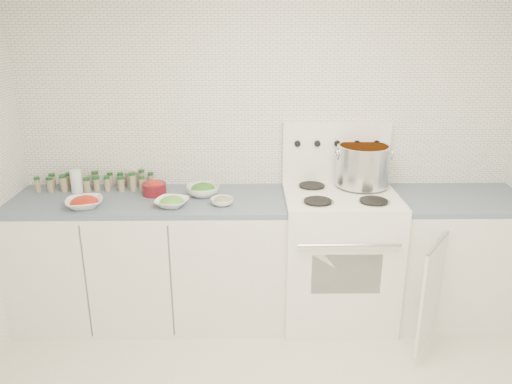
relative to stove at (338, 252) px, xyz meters
name	(u,v)px	position (x,y,z in m)	size (l,w,h in m)	color
room_walls	(283,145)	(-0.48, -1.19, 1.06)	(3.54, 3.04, 2.52)	white
counter_left	(153,259)	(-1.30, 0.00, -0.05)	(1.85, 0.62, 0.90)	white
stove	(338,252)	(0.00, 0.00, 0.00)	(0.76, 0.70, 1.36)	white
counter_right	(453,257)	(0.82, 0.00, -0.05)	(0.89, 0.95, 0.90)	white
stock_pot	(363,164)	(0.17, 0.15, 0.60)	(0.39, 0.37, 0.28)	silver
bowl_tomato	(84,202)	(-1.68, -0.15, 0.44)	(0.28, 0.28, 0.08)	white
bowl_snowpea	(172,202)	(-1.12, -0.15, 0.43)	(0.25, 0.25, 0.07)	white
bowl_broccoli	(203,190)	(-0.94, 0.06, 0.44)	(0.24, 0.24, 0.09)	white
bowl_zucchini	(222,201)	(-0.80, -0.12, 0.43)	(0.19, 0.19, 0.06)	white
bowl_pepper	(154,188)	(-1.27, 0.09, 0.45)	(0.16, 0.16, 0.10)	#5E1018
salt_canister	(76,181)	(-1.83, 0.15, 0.48)	(0.08, 0.08, 0.16)	white
tin_can	(132,179)	(-1.46, 0.26, 0.46)	(0.09, 0.09, 0.11)	#B8B39C
spice_cluster	(97,182)	(-1.70, 0.20, 0.46)	(0.81, 0.16, 0.14)	gray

